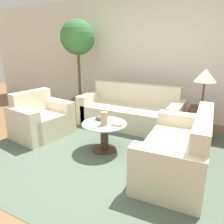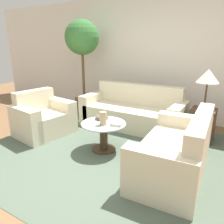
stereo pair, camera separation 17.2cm
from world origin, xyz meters
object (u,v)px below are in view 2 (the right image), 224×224
Objects in this scene: loveseat at (179,154)px; vase at (103,118)px; table_lamp at (208,77)px; potted_plant at (82,48)px; coffee_table at (104,133)px; bowl at (102,117)px; sofa_main at (133,113)px; armchair at (43,119)px; book_stack at (117,124)px.

loveseat is 1.16m from vase.
table_lamp is 3.33× the size of vase.
vase is (1.49, -1.46, -0.96)m from potted_plant.
coffee_table is 2.35m from potted_plant.
bowl is at bearing 132.45° from coffee_table.
sofa_main is 1.53m from table_lamp.
table_lamp is at bearing 37.40° from bowl.
vase reaches higher than bowl.
potted_plant is at bearing 135.43° from vase.
loveseat is 3.24m from potted_plant.
table_lamp reaches higher than sofa_main.
armchair is 1.52× the size of coffee_table.
sofa_main reaches higher than loveseat.
bowl reaches higher than book_stack.
potted_plant reaches higher than coffee_table.
table_lamp reaches higher than coffee_table.
loveseat is at bearing -9.59° from bowl.
potted_plant is (-1.45, 1.40, 1.22)m from coffee_table.
potted_plant reaches higher than table_lamp.
book_stack is (0.35, -0.12, -0.01)m from bowl.
book_stack is (1.67, -1.39, -1.04)m from potted_plant.
vase is at bearing -83.47° from armchair.
table_lamp is 2.72m from potted_plant.
sofa_main reaches higher than bowl.
vase is 0.27m from bowl.
sofa_main is at bearing -37.30° from armchair.
armchair is 1.88m from potted_plant.
vase is (1.35, -0.05, 0.27)m from armchair.
armchair is at bearing -84.53° from potted_plant.
table_lamp is (2.55, 1.19, 0.81)m from armchair.
vase is 1.06× the size of book_stack.
table_lamp reaches higher than loveseat.
potted_plant is 10.62× the size of vase.
table_lamp is at bearing 43.65° from coffee_table.
potted_plant is 10.76× the size of bowl.
potted_plant reaches higher than book_stack.
vase reaches higher than book_stack.
table_lamp is at bearing 45.99° from vase.
coffee_table is 0.26m from bowl.
armchair is at bearing -94.33° from loveseat.
armchair reaches higher than vase.
bowl is at bearing 128.65° from vase.
sofa_main is 2.95× the size of coffee_table.
loveseat is 1.49m from table_lamp.
vase is (-1.20, -1.24, -0.54)m from table_lamp.
table_lamp is 0.31× the size of potted_plant.
sofa_main is 10.80× the size of book_stack.
table_lamp is at bearing -56.43° from armchair.
bowl is 1.05× the size of book_stack.
bowl is at bearing -93.11° from sofa_main.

